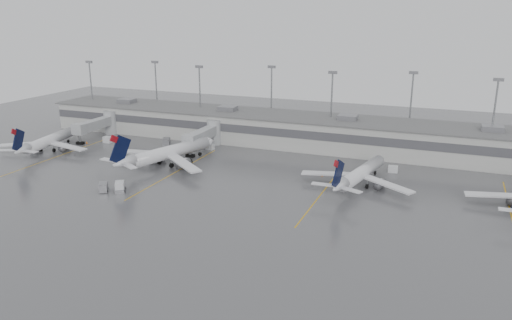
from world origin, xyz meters
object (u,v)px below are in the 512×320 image
at_px(jet_mid_left, 167,153).
at_px(jet_mid_right, 360,174).
at_px(baggage_tug, 120,188).
at_px(jet_far_left, 47,141).

bearing_deg(jet_mid_left, jet_mid_right, 20.31).
xyz_separation_m(jet_mid_right, baggage_tug, (-45.22, -21.54, -2.00)).
height_order(jet_far_left, baggage_tug, jet_far_left).
bearing_deg(baggage_tug, jet_mid_right, -7.45).
relative_size(jet_far_left, jet_mid_left, 0.90).
relative_size(jet_mid_left, jet_mid_right, 1.12).
height_order(jet_mid_right, baggage_tug, jet_mid_right).
bearing_deg(jet_mid_right, jet_mid_left, -166.02).
relative_size(jet_far_left, jet_mid_right, 1.01).
bearing_deg(jet_mid_right, jet_far_left, -166.77).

